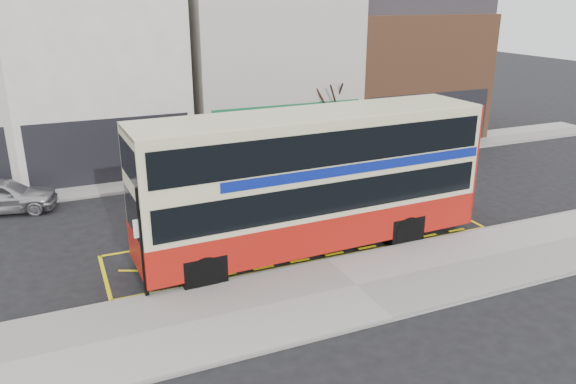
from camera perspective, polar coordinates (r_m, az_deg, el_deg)
name	(u,v)px	position (r m, az deg, el deg)	size (l,w,h in m)	color
ground	(322,259)	(19.37, 3.53, -6.77)	(120.00, 120.00, 0.00)	black
pavement	(356,287)	(17.55, 6.95, -9.55)	(40.00, 4.00, 0.15)	#A19D99
kerb	(328,261)	(19.04, 4.04, -7.02)	(40.00, 0.15, 0.15)	gray
far_pavement	(226,170)	(28.91, -6.31, 2.24)	(50.00, 3.00, 0.15)	#A19D99
road_markings	(303,241)	(20.67, 1.53, -4.97)	(14.00, 3.40, 0.01)	yellow
terrace_left	(95,62)	(30.73, -19.06, 12.35)	(8.00, 8.01, 11.80)	white
terrace_green_shop	(261,60)	(32.73, -2.77, 13.28)	(9.00, 8.01, 11.30)	beige
terrace_right	(395,62)	(36.91, 10.77, 12.88)	(9.00, 8.01, 10.30)	brown
double_decker_bus	(313,179)	(19.27, 2.55, 1.33)	(12.27, 3.22, 4.87)	beige
bus_stop_post	(143,233)	(16.50, -14.47, -4.02)	(0.84, 0.16, 3.36)	black
car_silver	(2,196)	(25.95, -27.05, -0.33)	(1.70, 4.22, 1.44)	#AEAFB3
car_grey	(214,176)	(25.89, -7.49, 1.66)	(1.54, 4.41, 1.45)	#36373C
car_white	(388,151)	(30.55, 10.12, 4.08)	(1.78, 4.37, 1.27)	silver
street_tree_right	(326,92)	(30.54, 3.92, 10.07)	(2.46, 2.46, 5.31)	#331F16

